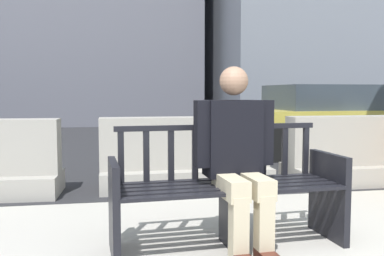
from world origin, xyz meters
TOP-DOWN VIEW (x-y plane):
  - street_asphalt at (0.00, 8.70)m, footprint 120.00×12.00m
  - street_bench at (-0.50, 1.28)m, footprint 1.72×0.64m
  - seated_person at (-0.44, 1.23)m, footprint 0.59×0.74m
  - jersey_barrier_centre at (-0.49, 3.25)m, footprint 2.00×0.69m
  - jersey_barrier_right at (1.75, 3.11)m, footprint 2.01×0.70m
  - car_taxi_near at (2.59, 5.71)m, footprint 4.48×1.97m

SIDE VIEW (x-z plane):
  - street_asphalt at x=0.00m, z-range 0.00..0.01m
  - jersey_barrier_centre at x=-0.49m, z-range -0.08..0.76m
  - jersey_barrier_right at x=1.75m, z-range -0.08..0.76m
  - street_bench at x=-0.50m, z-range -0.04..0.84m
  - car_taxi_near at x=2.59m, z-range 0.02..1.29m
  - seated_person at x=-0.44m, z-range 0.03..1.35m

